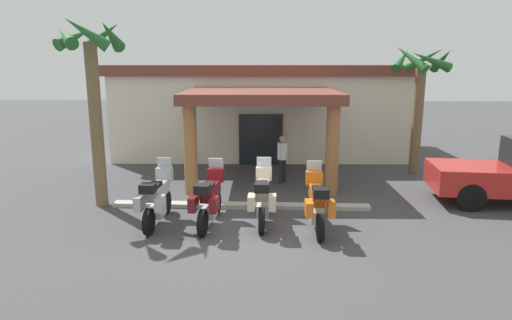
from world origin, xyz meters
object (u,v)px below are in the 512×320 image
at_px(motorcycle_cream, 263,198).
at_px(pedestrian, 282,156).
at_px(motel_building, 261,108).
at_px(palm_tree_roadside, 92,76).
at_px(palm_tree_near_portico, 420,83).
at_px(motorcycle_silver, 157,198).
at_px(motorcycle_maroon, 209,199).
at_px(motorcycle_orange, 317,203).

bearing_deg(motorcycle_cream, pedestrian, -7.52).
height_order(motel_building, palm_tree_roadside, palm_tree_roadside).
xyz_separation_m(motel_building, palm_tree_near_portico, (6.01, -4.22, 1.35)).
distance_m(motorcycle_silver, pedestrian, 5.42).
bearing_deg(motorcycle_maroon, motel_building, -0.86).
bearing_deg(palm_tree_roadside, motorcycle_cream, -14.88).
xyz_separation_m(motorcycle_maroon, motorcycle_cream, (1.37, 0.21, 0.00)).
bearing_deg(motorcycle_silver, motel_building, -11.73).
bearing_deg(motel_building, palm_tree_roadside, -119.53).
relative_size(motorcycle_maroon, pedestrian, 1.31).
bearing_deg(motorcycle_silver, palm_tree_roadside, 56.04).
bearing_deg(pedestrian, motorcycle_cream, 118.70).
height_order(pedestrian, palm_tree_near_portico, palm_tree_near_portico).
bearing_deg(motorcycle_orange, pedestrian, 8.93).
xyz_separation_m(motorcycle_maroon, palm_tree_roadside, (-3.47, 1.50, 3.08)).
relative_size(motorcycle_silver, palm_tree_near_portico, 0.45).
distance_m(motorcycle_cream, motorcycle_orange, 1.43).
bearing_deg(motorcycle_cream, motel_building, 2.64).
xyz_separation_m(motorcycle_orange, palm_tree_roadside, (-6.22, 1.69, 3.08)).
bearing_deg(palm_tree_near_portico, motel_building, 144.92).
bearing_deg(motorcycle_maroon, motorcycle_orange, -89.45).
bearing_deg(motel_building, palm_tree_near_portico, -37.24).
distance_m(motorcycle_maroon, palm_tree_near_portico, 9.50).
xyz_separation_m(motorcycle_maroon, motorcycle_orange, (2.75, -0.20, 0.00)).
relative_size(motel_building, pedestrian, 7.86).
bearing_deg(motorcycle_orange, motorcycle_silver, 85.76).
bearing_deg(palm_tree_roadside, motorcycle_orange, -15.23).
distance_m(motorcycle_maroon, motorcycle_cream, 1.39).
height_order(motorcycle_silver, motorcycle_cream, same).
height_order(motorcycle_cream, palm_tree_roadside, palm_tree_roadside).
bearing_deg(motorcycle_silver, palm_tree_near_portico, -53.70).
bearing_deg(palm_tree_roadside, motorcycle_silver, -35.34).
bearing_deg(motel_building, motorcycle_silver, -105.27).
xyz_separation_m(motorcycle_maroon, pedestrian, (1.93, 4.29, 0.28)).
xyz_separation_m(motorcycle_cream, palm_tree_roadside, (-4.84, 1.29, 3.08)).
xyz_separation_m(motorcycle_orange, palm_tree_near_portico, (4.23, 6.04, 2.73)).
height_order(motorcycle_maroon, motorcycle_orange, same).
distance_m(pedestrian, palm_tree_near_portico, 5.82).
relative_size(motel_building, palm_tree_roadside, 2.45).
relative_size(motorcycle_orange, pedestrian, 1.31).
xyz_separation_m(motorcycle_cream, motorcycle_orange, (1.37, -0.41, 0.00)).
bearing_deg(pedestrian, motorcycle_maroon, 102.26).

